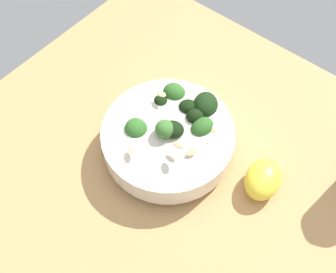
{
  "coord_description": "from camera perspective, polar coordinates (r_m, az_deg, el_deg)",
  "views": [
    {
      "loc": [
        22.11,
        18.75,
        57.3
      ],
      "look_at": [
        -3.7,
        -2.37,
        4.0
      ],
      "focal_mm": 42.89,
      "sensor_mm": 36.0,
      "label": 1
    }
  ],
  "objects": [
    {
      "name": "ground_plane",
      "position": [
        0.66,
        -0.44,
        -6.15
      ],
      "size": [
        71.51,
        71.51,
        4.88
      ],
      "primitive_type": "cube",
      "color": "tan"
    },
    {
      "name": "lemon_wedge",
      "position": [
        0.63,
        13.35,
        -5.92
      ],
      "size": [
        8.1,
        6.62,
        4.45
      ],
      "primitive_type": "ellipsoid",
      "rotation": [
        0.0,
        0.0,
        3.33
      ],
      "color": "yellow",
      "rests_on": "ground_plane"
    },
    {
      "name": "bowl_of_broccoli",
      "position": [
        0.63,
        0.2,
        0.15
      ],
      "size": [
        21.21,
        20.79,
        8.73
      ],
      "color": "silver",
      "rests_on": "ground_plane"
    }
  ]
}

